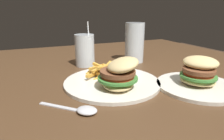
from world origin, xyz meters
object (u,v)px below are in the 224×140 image
Objects in this scene: beer_glass at (134,44)px; spoon at (84,110)px; meal_plate_far at (198,78)px; meal_plate_near at (115,78)px; juice_glass at (85,51)px.

spoon is (0.35, -0.33, -0.08)m from beer_glass.
beer_glass is at bearing -175.19° from meal_plate_far.
meal_plate_near is at bearing 85.27° from spoon.
juice_glass reaches higher than meal_plate_far.
beer_glass reaches higher than meal_plate_far.
meal_plate_near is 1.74× the size of beer_glass.
beer_glass is at bearing 139.43° from meal_plate_near.
meal_plate_far is (0.34, 0.03, -0.05)m from beer_glass.
meal_plate_near is at bearing -114.87° from meal_plate_far.
meal_plate_near is 1.68× the size of juice_glass.
meal_plate_far is at bearing 4.81° from beer_glass.
juice_glass is 0.76× the size of meal_plate_far.
meal_plate_near is 1.27× the size of meal_plate_far.
meal_plate_near is 0.26m from juice_glass.
juice_glass is (-0.26, -0.02, 0.03)m from meal_plate_near.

